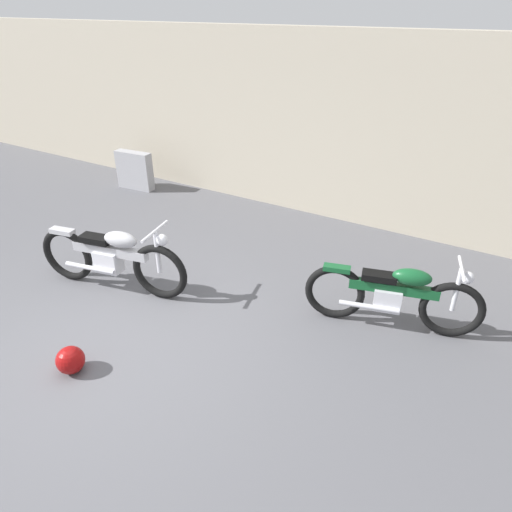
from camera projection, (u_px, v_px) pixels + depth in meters
ground_plane at (112, 352)px, 4.91m from camera, size 40.00×40.00×0.00m
building_wall at (306, 125)px, 7.63m from camera, size 18.00×0.30×2.95m
stone_marker at (135, 170)px, 9.03m from camera, size 0.77×0.27×0.73m
helmet at (70, 360)px, 4.58m from camera, size 0.28×0.28×0.28m
motorcycle_silver at (112, 257)px, 5.78m from camera, size 2.07×0.71×0.94m
motorcycle_green at (394, 295)px, 5.09m from camera, size 1.90×0.73×0.87m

